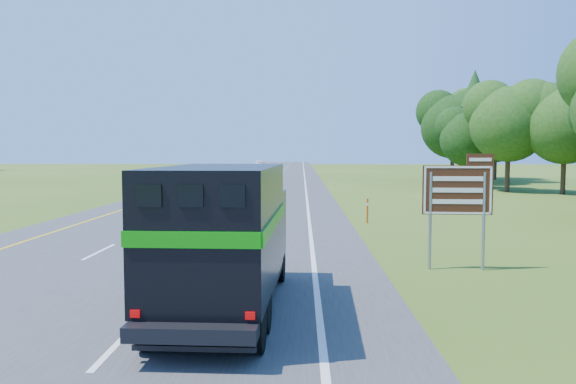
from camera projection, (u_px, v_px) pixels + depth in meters
name	position (u px, v px, depth m)	size (l,w,h in m)	color
road	(252.00, 185.00, 58.12)	(15.00, 260.00, 0.04)	#38383A
lane_markings	(252.00, 185.00, 58.12)	(11.15, 260.00, 0.01)	yellow
horse_truck	(225.00, 234.00, 12.00)	(2.45, 7.17, 3.14)	black
white_suv	(225.00, 174.00, 62.76)	(2.96, 6.41, 1.78)	white
far_car	(259.00, 164.00, 120.72)	(2.01, 5.00, 1.70)	silver
exit_sign	(459.00, 195.00, 16.39)	(2.02, 0.19, 3.42)	gray
delineator	(367.00, 210.00, 27.25)	(0.10, 0.05, 1.20)	#D8460B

